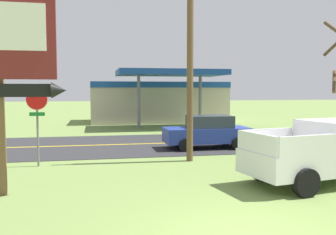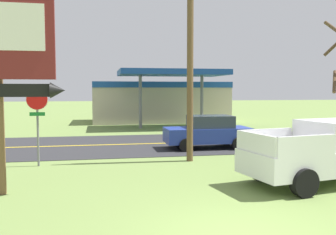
% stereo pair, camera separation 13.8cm
% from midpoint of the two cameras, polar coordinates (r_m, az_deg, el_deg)
% --- Properties ---
extents(road_asphalt, '(140.00, 8.00, 0.02)m').
position_cam_midpoint_polar(road_asphalt, '(20.06, -2.46, -4.05)').
color(road_asphalt, '#2B2B2D').
rests_on(road_asphalt, ground).
extents(road_centre_line, '(126.00, 0.20, 0.01)m').
position_cam_midpoint_polar(road_centre_line, '(20.06, -2.46, -4.01)').
color(road_centre_line, gold).
rests_on(road_centre_line, road_asphalt).
extents(stop_sign, '(0.80, 0.08, 2.95)m').
position_cam_midpoint_polar(stop_sign, '(14.88, -19.16, 0.61)').
color(stop_sign, slate).
rests_on(stop_sign, ground).
extents(utility_pole, '(2.15, 0.26, 8.54)m').
position_cam_midpoint_polar(utility_pole, '(15.20, 3.69, 10.63)').
color(utility_pole, brown).
rests_on(utility_pole, ground).
extents(gas_station, '(12.00, 11.50, 4.40)m').
position_cam_midpoint_polar(gas_station, '(34.00, -1.19, 2.65)').
color(gas_station, beige).
rests_on(gas_station, ground).
extents(pickup_white_parked_on_lawn, '(5.47, 2.94, 1.96)m').
position_cam_midpoint_polar(pickup_white_parked_on_lawn, '(12.60, 23.34, -4.99)').
color(pickup_white_parked_on_lawn, silver).
rests_on(pickup_white_parked_on_lawn, ground).
extents(car_blue_far_lane, '(4.20, 2.00, 1.64)m').
position_cam_midpoint_polar(car_blue_far_lane, '(18.58, 6.37, -2.19)').
color(car_blue_far_lane, '#233893').
rests_on(car_blue_far_lane, ground).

